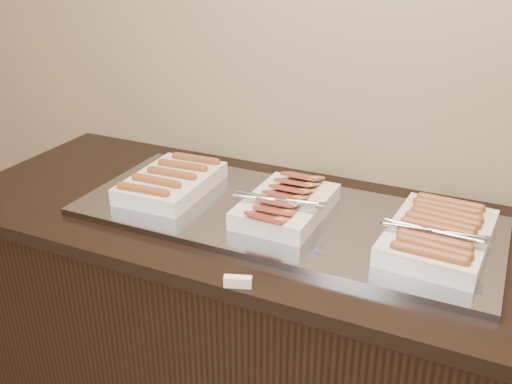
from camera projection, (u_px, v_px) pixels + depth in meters
counter at (281, 343)px, 1.83m from camera, size 2.06×0.76×0.90m
warming_tray at (283, 216)px, 1.64m from camera, size 1.20×0.50×0.02m
dish_left at (172, 182)px, 1.77m from camera, size 0.23×0.34×0.07m
dish_center at (286, 204)px, 1.62m from camera, size 0.27×0.35×0.09m
dish_right at (438, 234)px, 1.46m from camera, size 0.27×0.38×0.08m
label_holder at (238, 282)px, 1.33m from camera, size 0.07×0.04×0.03m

